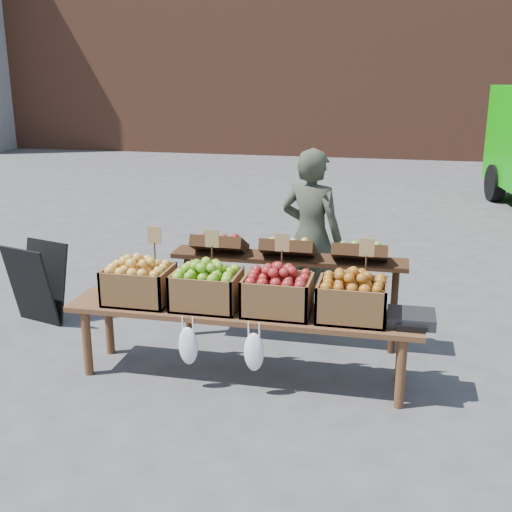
% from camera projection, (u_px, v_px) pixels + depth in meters
% --- Properties ---
extents(ground, '(80.00, 80.00, 0.00)m').
position_uv_depth(ground, '(239.00, 392.00, 4.80)').
color(ground, '#464649').
extents(vendor, '(0.69, 0.56, 1.65)m').
position_uv_depth(vendor, '(311.00, 237.00, 5.95)').
color(vendor, '#353B2C').
rests_on(vendor, ground).
extents(chalkboard_sign, '(0.57, 0.41, 0.77)m').
position_uv_depth(chalkboard_sign, '(38.00, 283.00, 6.02)').
color(chalkboard_sign, black).
rests_on(chalkboard_sign, ground).
extents(back_table, '(2.10, 0.44, 1.04)m').
position_uv_depth(back_table, '(288.00, 287.00, 5.51)').
color(back_table, black).
rests_on(back_table, ground).
extents(display_bench, '(2.70, 0.56, 0.57)m').
position_uv_depth(display_bench, '(242.00, 344.00, 4.95)').
color(display_bench, '#54321D').
rests_on(display_bench, ground).
extents(crate_golden_apples, '(0.50, 0.40, 0.28)m').
position_uv_depth(crate_golden_apples, '(139.00, 285.00, 4.99)').
color(crate_golden_apples, '#B69321').
rests_on(crate_golden_apples, display_bench).
extents(crate_russet_pears, '(0.50, 0.40, 0.28)m').
position_uv_depth(crate_russet_pears, '(207.00, 290.00, 4.88)').
color(crate_russet_pears, '#488316').
rests_on(crate_russet_pears, display_bench).
extents(crate_red_apples, '(0.50, 0.40, 0.28)m').
position_uv_depth(crate_red_apples, '(278.00, 295.00, 4.77)').
color(crate_red_apples, maroon).
rests_on(crate_red_apples, display_bench).
extents(crate_green_apples, '(0.50, 0.40, 0.28)m').
position_uv_depth(crate_green_apples, '(352.00, 301.00, 4.65)').
color(crate_green_apples, '#A15817').
rests_on(crate_green_apples, display_bench).
extents(weighing_scale, '(0.34, 0.30, 0.08)m').
position_uv_depth(weighing_scale, '(411.00, 318.00, 4.60)').
color(weighing_scale, black).
rests_on(weighing_scale, display_bench).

